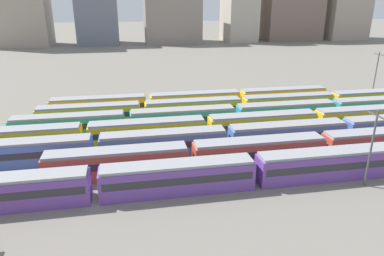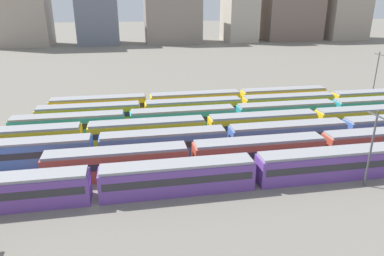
{
  "view_description": "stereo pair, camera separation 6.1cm",
  "coord_description": "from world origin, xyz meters",
  "px_view_note": "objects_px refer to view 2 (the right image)",
  "views": [
    {
      "loc": [
        3.81,
        -36.55,
        21.62
      ],
      "look_at": [
        13.46,
        15.6,
        2.04
      ],
      "focal_mm": 33.22,
      "sensor_mm": 36.0,
      "label": 1
    },
    {
      "loc": [
        3.87,
        -36.56,
        21.62
      ],
      "look_at": [
        13.46,
        15.6,
        2.04
      ],
      "focal_mm": 33.22,
      "sensor_mm": 36.0,
      "label": 2
    }
  ],
  "objects_px": {
    "train_track_0": "(326,164)",
    "train_track_5": "(332,102)",
    "catenary_pole_0": "(372,145)",
    "train_track_6": "(195,101)",
    "train_track_2": "(344,131)",
    "train_track_1": "(259,152)",
    "train_track_3": "(262,124)",
    "catenary_pole_1": "(376,72)",
    "train_track_4": "(236,116)"
  },
  "relations": [
    {
      "from": "train_track_0",
      "to": "catenary_pole_1",
      "type": "bearing_deg",
      "value": 47.36
    },
    {
      "from": "train_track_5",
      "to": "train_track_6",
      "type": "distance_m",
      "value": 27.5
    },
    {
      "from": "train_track_0",
      "to": "train_track_2",
      "type": "bearing_deg",
      "value": 49.29
    },
    {
      "from": "train_track_2",
      "to": "train_track_6",
      "type": "distance_m",
      "value": 28.68
    },
    {
      "from": "train_track_2",
      "to": "train_track_4",
      "type": "bearing_deg",
      "value": 144.27
    },
    {
      "from": "catenary_pole_1",
      "to": "train_track_3",
      "type": "bearing_deg",
      "value": -151.35
    },
    {
      "from": "catenary_pole_1",
      "to": "train_track_6",
      "type": "bearing_deg",
      "value": -176.06
    },
    {
      "from": "train_track_0",
      "to": "train_track_2",
      "type": "distance_m",
      "value": 13.72
    },
    {
      "from": "train_track_1",
      "to": "train_track_6",
      "type": "height_order",
      "value": "same"
    },
    {
      "from": "train_track_4",
      "to": "catenary_pole_1",
      "type": "relative_size",
      "value": 7.28
    },
    {
      "from": "train_track_4",
      "to": "train_track_6",
      "type": "distance_m",
      "value": 11.67
    },
    {
      "from": "train_track_1",
      "to": "train_track_3",
      "type": "distance_m",
      "value": 11.34
    },
    {
      "from": "train_track_0",
      "to": "catenary_pole_1",
      "type": "relative_size",
      "value": 9.12
    },
    {
      "from": "train_track_0",
      "to": "catenary_pole_1",
      "type": "height_order",
      "value": "catenary_pole_1"
    },
    {
      "from": "train_track_3",
      "to": "catenary_pole_1",
      "type": "xyz_separation_m",
      "value": [
        33.89,
        18.51,
        3.78
      ]
    },
    {
      "from": "train_track_4",
      "to": "train_track_5",
      "type": "height_order",
      "value": "same"
    },
    {
      "from": "train_track_3",
      "to": "catenary_pole_1",
      "type": "bearing_deg",
      "value": 28.65
    },
    {
      "from": "train_track_3",
      "to": "train_track_4",
      "type": "distance_m",
      "value": 6.02
    },
    {
      "from": "train_track_1",
      "to": "catenary_pole_1",
      "type": "relative_size",
      "value": 5.43
    },
    {
      "from": "train_track_2",
      "to": "train_track_5",
      "type": "distance_m",
      "value": 17.21
    },
    {
      "from": "train_track_5",
      "to": "catenary_pole_1",
      "type": "bearing_deg",
      "value": 28.08
    },
    {
      "from": "train_track_0",
      "to": "train_track_2",
      "type": "xyz_separation_m",
      "value": [
        8.95,
        10.4,
        0.0
      ]
    },
    {
      "from": "train_track_1",
      "to": "train_track_6",
      "type": "xyz_separation_m",
      "value": [
        -3.79,
        26.0,
        0.0
      ]
    },
    {
      "from": "train_track_2",
      "to": "train_track_1",
      "type": "bearing_deg",
      "value": -161.95
    },
    {
      "from": "train_track_6",
      "to": "train_track_3",
      "type": "bearing_deg",
      "value": -61.93
    },
    {
      "from": "catenary_pole_1",
      "to": "train_track_2",
      "type": "bearing_deg",
      "value": -133.45
    },
    {
      "from": "train_track_4",
      "to": "train_track_6",
      "type": "bearing_deg",
      "value": 116.96
    },
    {
      "from": "train_track_0",
      "to": "train_track_1",
      "type": "relative_size",
      "value": 1.68
    },
    {
      "from": "train_track_2",
      "to": "train_track_3",
      "type": "relative_size",
      "value": 1.2
    },
    {
      "from": "train_track_3",
      "to": "train_track_5",
      "type": "xyz_separation_m",
      "value": [
        18.68,
        10.4,
        0.0
      ]
    },
    {
      "from": "train_track_2",
      "to": "catenary_pole_1",
      "type": "relative_size",
      "value": 10.96
    },
    {
      "from": "train_track_2",
      "to": "train_track_5",
      "type": "height_order",
      "value": "same"
    },
    {
      "from": "train_track_2",
      "to": "train_track_3",
      "type": "xyz_separation_m",
      "value": [
        -11.43,
        5.2,
        0.0
      ]
    },
    {
      "from": "train_track_0",
      "to": "train_track_3",
      "type": "distance_m",
      "value": 15.8
    },
    {
      "from": "train_track_2",
      "to": "train_track_3",
      "type": "bearing_deg",
      "value": 155.53
    },
    {
      "from": "train_track_6",
      "to": "catenary_pole_1",
      "type": "height_order",
      "value": "catenary_pole_1"
    },
    {
      "from": "train_track_5",
      "to": "catenary_pole_0",
      "type": "xyz_separation_m",
      "value": [
        -12.51,
        -28.76,
        3.43
      ]
    },
    {
      "from": "train_track_0",
      "to": "train_track_5",
      "type": "distance_m",
      "value": 30.64
    },
    {
      "from": "train_track_0",
      "to": "train_track_1",
      "type": "xyz_separation_m",
      "value": [
        -7.01,
        5.2,
        -0.0
      ]
    },
    {
      "from": "train_track_3",
      "to": "train_track_4",
      "type": "xyz_separation_m",
      "value": [
        -3.03,
        5.2,
        0.0
      ]
    },
    {
      "from": "catenary_pole_0",
      "to": "train_track_6",
      "type": "bearing_deg",
      "value": 113.11
    },
    {
      "from": "train_track_2",
      "to": "train_track_4",
      "type": "xyz_separation_m",
      "value": [
        -14.46,
        10.4,
        0.0
      ]
    },
    {
      "from": "train_track_4",
      "to": "train_track_1",
      "type": "bearing_deg",
      "value": -95.51
    },
    {
      "from": "train_track_4",
      "to": "train_track_5",
      "type": "bearing_deg",
      "value": 13.47
    },
    {
      "from": "train_track_6",
      "to": "catenary_pole_0",
      "type": "relative_size",
      "value": 5.82
    },
    {
      "from": "catenary_pole_0",
      "to": "train_track_5",
      "type": "bearing_deg",
      "value": 66.49
    },
    {
      "from": "catenary_pole_0",
      "to": "train_track_2",
      "type": "bearing_deg",
      "value": 68.24
    },
    {
      "from": "train_track_3",
      "to": "train_track_5",
      "type": "relative_size",
      "value": 0.83
    },
    {
      "from": "train_track_4",
      "to": "train_track_6",
      "type": "xyz_separation_m",
      "value": [
        -5.29,
        10.4,
        -0.0
      ]
    },
    {
      "from": "train_track_5",
      "to": "catenary_pole_0",
      "type": "bearing_deg",
      "value": -113.51
    }
  ]
}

